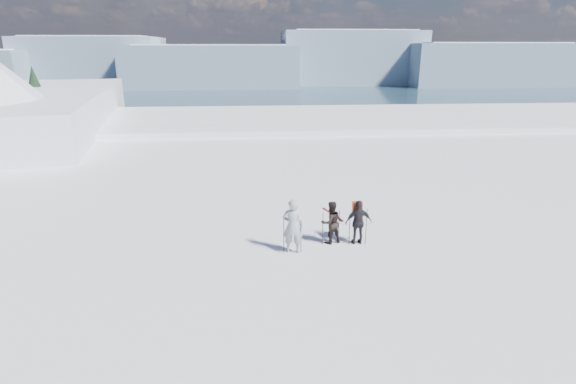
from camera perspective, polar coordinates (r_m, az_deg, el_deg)
name	(u,v)px	position (r m, az deg, el deg)	size (l,w,h in m)	color
lake_basin	(285,187)	(44.33, -0.38, 0.64)	(820.00, 820.00, 71.62)	white
far_mountain_range	(284,61)	(468.34, -0.52, 16.24)	(770.00, 110.00, 53.00)	slate
skier_grey	(293,226)	(15.12, 0.59, -4.35)	(0.69, 0.46, 1.90)	#939BA1
skier_dark	(331,222)	(15.97, 5.45, -3.86)	(0.76, 0.59, 1.56)	black
skier_pack	(359,222)	(16.02, 8.94, -3.82)	(0.94, 0.39, 1.61)	black
backpack	(358,192)	(15.89, 8.90, 0.05)	(0.34, 0.19, 0.50)	#DF4415
ski_poles	(328,231)	(15.69, 5.10, -4.91)	(2.96, 0.71, 1.33)	black
skis_loose	(334,214)	(18.89, 5.90, -2.83)	(0.64, 1.70, 0.03)	black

